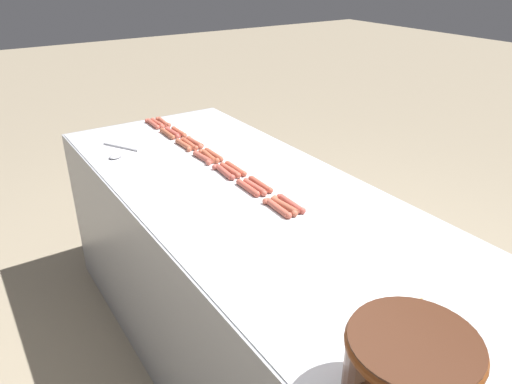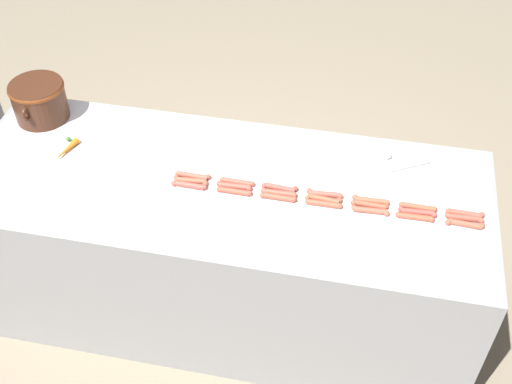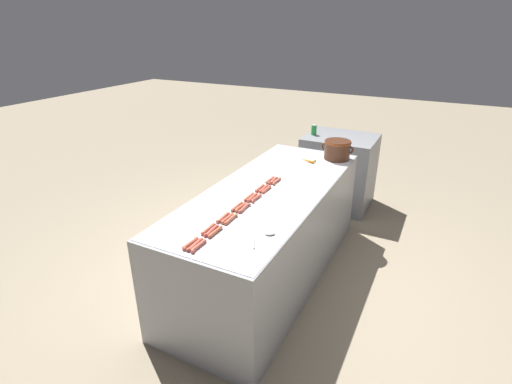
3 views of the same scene
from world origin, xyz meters
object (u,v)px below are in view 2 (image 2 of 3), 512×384
Objects in this scene: hot_dog_19 at (237,182)px; hot_dog_16 at (371,200)px; hot_dog_12 at (234,186)px; carrot at (66,150)px; hot_dog_6 at (189,185)px; hot_dog_2 at (370,210)px; serving_spoon at (394,158)px; hot_dog_3 at (324,204)px; hot_dog_8 at (417,212)px; hot_dog_7 at (464,218)px; hot_dog_18 at (280,187)px; hot_dog_20 at (193,175)px; hot_dog_4 at (278,197)px; hot_dog_10 at (323,199)px; hot_dog_0 at (465,224)px; hot_dog_5 at (234,191)px; hot_dog_13 at (191,181)px; hot_dog_17 at (325,194)px; hot_dog_15 at (418,207)px; hot_dog_9 at (370,205)px; bean_pot at (39,99)px; hot_dog_1 at (415,217)px; hot_dog_14 at (465,213)px; hot_dog_11 at (279,193)px.

hot_dog_16 is at bearing -89.64° from hot_dog_19.
hot_dog_12 is 0.93× the size of carrot.
hot_dog_6 is 1.00× the size of hot_dog_16.
hot_dog_2 reaches higher than serving_spoon.
hot_dog_8 is at bearing -85.75° from hot_dog_3.
hot_dog_16 is (0.03, 0.40, 0.00)m from hot_dog_7.
hot_dog_12 is 1.00× the size of hot_dog_18.
hot_dog_20 is 0.66× the size of serving_spoon.
hot_dog_6 is 0.20m from hot_dog_12.
hot_dog_18 is at bearing 80.91° from hot_dog_2.
hot_dog_4 is at bearing 92.84° from hot_dog_8.
hot_dog_12 is 1.00× the size of hot_dog_16.
hot_dog_2 is 1.00× the size of hot_dog_19.
hot_dog_6 and hot_dog_18 have the same top height.
hot_dog_6 is at bearing 112.87° from serving_spoon.
hot_dog_3 and hot_dog_10 have the same top height.
hot_dog_8 is (0.03, -1.01, 0.00)m from hot_dog_6.
hot_dog_0 is 1.00× the size of hot_dog_16.
hot_dog_13 is (0.03, 0.21, 0.00)m from hot_dog_5.
hot_dog_17 is at bearing -89.68° from hot_dog_19.
hot_dog_13 is 1.00× the size of hot_dog_15.
hot_dog_4 is at bearing 99.34° from hot_dog_16.
hot_dog_7 is 0.40m from hot_dog_9.
hot_dog_5 is 1.00× the size of hot_dog_9.
hot_dog_3 is at bearing -94.47° from hot_dog_12.
hot_dog_5 is 1.15m from bean_pot.
hot_dog_8 is at bearing -17.41° from hot_dog_1.
hot_dog_14 is 1.00× the size of hot_dog_19.
carrot is at bearing 85.93° from hot_dog_10.
hot_dog_9 is at bearing -98.79° from hot_dog_17.
hot_dog_19 is (0.03, -0.21, 0.00)m from hot_dog_13.
hot_dog_6 is 1.02m from hot_dog_15.
hot_dog_11 is 0.20m from hot_dog_17.
hot_dog_19 is (-0.00, 0.60, 0.00)m from hot_dog_16.
hot_dog_17 is at bearing 136.86° from serving_spoon.
hot_dog_15 is 0.61m from hot_dog_18.
serving_spoon is (0.35, -0.90, -0.00)m from hot_dog_13.
hot_dog_14 and hot_dog_20 have the same top height.
hot_dog_3 is at bearing 99.60° from hot_dog_9.
hot_dog_19 is (0.06, 0.40, 0.00)m from hot_dog_3.
hot_dog_18 is (0.07, 0.81, 0.00)m from hot_dog_0.
hot_dog_1 is 1.00× the size of hot_dog_20.
hot_dog_3 is 0.21m from hot_dog_16.
hot_dog_6 is 0.07m from hot_dog_20.
hot_dog_19 is at bearing 86.35° from hot_dog_0.
hot_dog_13 is (-0.00, 0.20, 0.00)m from hot_dog_12.
hot_dog_16 is 0.49× the size of bean_pot.
carrot reaches higher than hot_dog_9.
hot_dog_15 is at bearing -88.08° from hot_dog_13.
hot_dog_17 is 1.00× the size of hot_dog_18.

